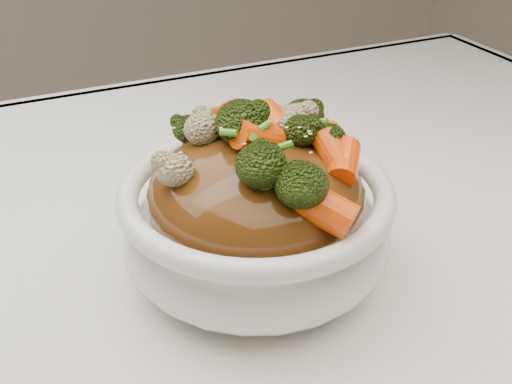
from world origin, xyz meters
name	(u,v)px	position (x,y,z in m)	size (l,w,h in m)	color
tablecloth	(180,291)	(0.00, 0.00, 0.73)	(1.20, 0.80, 0.04)	white
bowl	(256,226)	(0.06, -0.02, 0.79)	(0.20, 0.20, 0.08)	white
sauce_base	(256,195)	(0.06, -0.02, 0.82)	(0.16, 0.16, 0.09)	#4F2A0D
carrots	(256,123)	(0.06, -0.02, 0.87)	(0.16, 0.16, 0.05)	#FB4D08
broccoli	(256,124)	(0.06, -0.02, 0.87)	(0.16, 0.16, 0.04)	black
cauliflower	(256,127)	(0.06, -0.02, 0.87)	(0.16, 0.16, 0.03)	#C6B587
scallions	(256,122)	(0.06, -0.02, 0.87)	(0.12, 0.12, 0.02)	#4D9722
sesame_seeds	(256,122)	(0.06, -0.02, 0.87)	(0.14, 0.14, 0.01)	#F6E9AF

